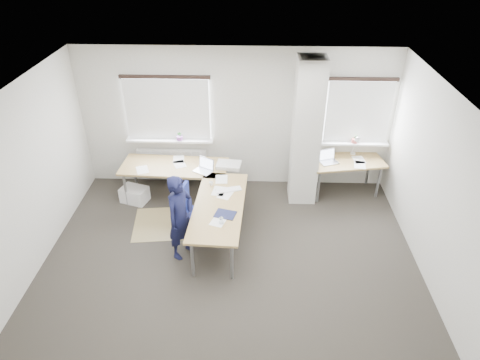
{
  "coord_description": "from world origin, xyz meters",
  "views": [
    {
      "loc": [
        0.34,
        -5.09,
        4.77
      ],
      "look_at": [
        0.13,
        0.9,
        1.02
      ],
      "focal_mm": 32.0,
      "sensor_mm": 36.0,
      "label": 1
    }
  ],
  "objects_px": {
    "desk_main": "(198,185)",
    "person": "(180,217)",
    "task_chair": "(195,223)",
    "desk_side": "(346,162)"
  },
  "relations": [
    {
      "from": "desk_side",
      "to": "person",
      "type": "height_order",
      "value": "person"
    },
    {
      "from": "desk_main",
      "to": "task_chair",
      "type": "xyz_separation_m",
      "value": [
        -0.01,
        -0.54,
        -0.42
      ]
    },
    {
      "from": "desk_main",
      "to": "person",
      "type": "bearing_deg",
      "value": -96.56
    },
    {
      "from": "person",
      "to": "desk_main",
      "type": "bearing_deg",
      "value": 22.76
    },
    {
      "from": "task_chair",
      "to": "person",
      "type": "bearing_deg",
      "value": -96.1
    },
    {
      "from": "desk_side",
      "to": "task_chair",
      "type": "height_order",
      "value": "desk_side"
    },
    {
      "from": "desk_side",
      "to": "person",
      "type": "distance_m",
      "value": 3.5
    },
    {
      "from": "desk_main",
      "to": "person",
      "type": "distance_m",
      "value": 1.0
    },
    {
      "from": "desk_side",
      "to": "person",
      "type": "xyz_separation_m",
      "value": [
        -2.92,
        -1.92,
        0.05
      ]
    },
    {
      "from": "desk_main",
      "to": "desk_side",
      "type": "bearing_deg",
      "value": 21.45
    }
  ]
}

